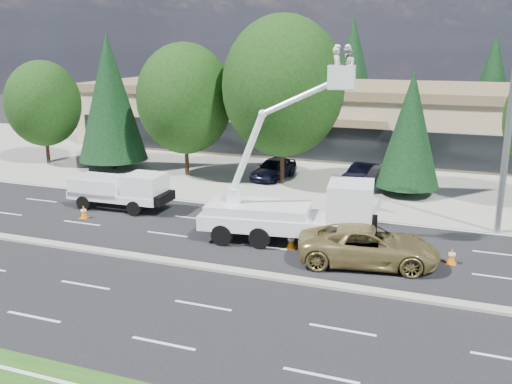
% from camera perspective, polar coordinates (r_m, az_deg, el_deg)
% --- Properties ---
extents(ground, '(140.00, 140.00, 0.00)m').
position_cam_1_polar(ground, '(23.29, -1.87, -8.07)').
color(ground, black).
rests_on(ground, ground).
extents(concrete_apron, '(140.00, 22.00, 0.01)m').
position_cam_1_polar(concrete_apron, '(41.66, 8.69, 2.06)').
color(concrete_apron, gray).
rests_on(concrete_apron, ground).
extents(road_median, '(120.00, 0.55, 0.12)m').
position_cam_1_polar(road_median, '(23.27, -1.88, -7.93)').
color(road_median, gray).
rests_on(road_median, ground).
extents(strip_mall, '(50.40, 15.40, 5.50)m').
position_cam_1_polar(strip_mall, '(50.85, 11.21, 7.46)').
color(strip_mall, tan).
rests_on(strip_mall, ground).
extents(tree_front_a, '(5.61, 5.61, 7.78)m').
position_cam_1_polar(tree_front_a, '(46.35, -20.50, 8.28)').
color(tree_front_a, '#332114').
rests_on(tree_front_a, ground).
extents(tree_front_b, '(4.94, 4.94, 9.73)m').
position_cam_1_polar(tree_front_b, '(42.61, -14.38, 9.16)').
color(tree_front_b, '#332114').
rests_on(tree_front_b, ground).
extents(tree_front_c, '(6.55, 6.55, 9.09)m').
position_cam_1_polar(tree_front_c, '(39.49, -7.12, 9.24)').
color(tree_front_c, '#332114').
rests_on(tree_front_c, ground).
extents(tree_front_d, '(7.80, 7.80, 10.82)m').
position_cam_1_polar(tree_front_d, '(36.69, 2.73, 10.51)').
color(tree_front_d, '#332114').
rests_on(tree_front_d, ground).
extents(tree_front_e, '(3.79, 3.79, 7.47)m').
position_cam_1_polar(tree_front_e, '(35.33, 15.19, 6.06)').
color(tree_front_e, '#332114').
rests_on(tree_front_e, ground).
extents(tree_back_a, '(4.53, 4.53, 8.93)m').
position_cam_1_polar(tree_back_a, '(67.30, -2.44, 11.12)').
color(tree_back_a, '#332114').
rests_on(tree_back_a, ground).
extents(tree_back_b, '(5.92, 5.92, 11.67)m').
position_cam_1_polar(tree_back_b, '(63.08, 9.60, 12.03)').
color(tree_back_b, '#332114').
rests_on(tree_back_b, ground).
extents(tree_back_c, '(5.05, 5.05, 9.96)m').
position_cam_1_polar(tree_back_c, '(61.95, 22.56, 10.23)').
color(tree_back_c, '#332114').
rests_on(tree_back_c, ground).
extents(utility_pickup, '(5.50, 2.28, 2.09)m').
position_cam_1_polar(utility_pickup, '(32.46, -13.01, -0.21)').
color(utility_pickup, white).
rests_on(utility_pickup, ground).
extents(bucket_truck, '(8.11, 3.43, 8.95)m').
position_cam_1_polar(bucket_truck, '(26.06, 4.63, -1.10)').
color(bucket_truck, white).
rests_on(bucket_truck, ground).
extents(traffic_cone_a, '(0.40, 0.40, 0.70)m').
position_cam_1_polar(traffic_cone_a, '(31.51, -16.85, -1.91)').
color(traffic_cone_a, orange).
rests_on(traffic_cone_a, ground).
extents(traffic_cone_b, '(0.40, 0.40, 0.70)m').
position_cam_1_polar(traffic_cone_b, '(26.58, -3.02, -4.36)').
color(traffic_cone_b, orange).
rests_on(traffic_cone_b, ground).
extents(traffic_cone_c, '(0.40, 0.40, 0.70)m').
position_cam_1_polar(traffic_cone_c, '(25.84, 3.53, -4.93)').
color(traffic_cone_c, orange).
rests_on(traffic_cone_c, ground).
extents(traffic_cone_d, '(0.40, 0.40, 0.70)m').
position_cam_1_polar(traffic_cone_d, '(25.42, 19.00, -6.08)').
color(traffic_cone_d, orange).
rests_on(traffic_cone_d, ground).
extents(minivan, '(6.20, 3.67, 1.62)m').
position_cam_1_polar(minivan, '(24.32, 11.19, -5.30)').
color(minivan, '#9B864B').
rests_on(minivan, ground).
extents(parked_car_west, '(2.41, 4.53, 1.47)m').
position_cam_1_polar(parked_car_west, '(38.82, 1.81, 2.39)').
color(parked_car_west, black).
rests_on(parked_car_west, ground).
extents(parked_car_east, '(2.25, 4.26, 1.34)m').
position_cam_1_polar(parked_car_east, '(37.89, 10.54, 1.74)').
color(parked_car_east, black).
rests_on(parked_car_east, ground).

